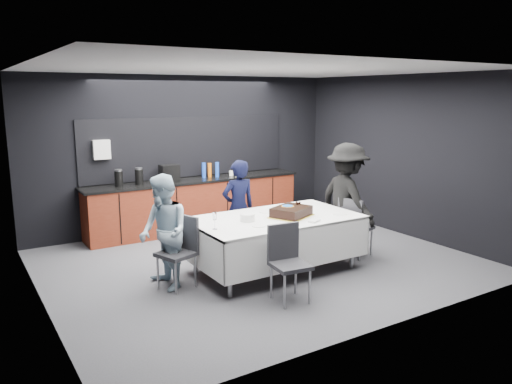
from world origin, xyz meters
TOP-DOWN VIEW (x-y plane):
  - ground at (0.00, 0.00)m, footprint 6.00×6.00m
  - room_shell at (0.00, 0.00)m, footprint 6.04×5.04m
  - kitchenette at (-0.02, 2.22)m, footprint 4.10×0.64m
  - party_table at (0.00, -0.40)m, footprint 2.32×1.32m
  - cake_assembly at (0.20, -0.50)m, footprint 0.69×0.64m
  - plate_stack at (-0.44, -0.39)m, footprint 0.20×0.20m
  - loose_plate_near at (-0.46, -0.70)m, footprint 0.18×0.18m
  - loose_plate_right_a at (0.72, -0.14)m, footprint 0.21×0.21m
  - loose_plate_right_b at (0.88, -0.75)m, footprint 0.20×0.20m
  - loose_plate_far at (0.06, -0.08)m, footprint 0.21×0.21m
  - fork_pile at (0.30, -0.90)m, footprint 0.20×0.17m
  - champagne_flute at (-1.01, -0.54)m, footprint 0.06×0.06m
  - chair_left at (-1.36, -0.24)m, footprint 0.54×0.54m
  - chair_right at (1.35, -0.54)m, footprint 0.51×0.51m
  - chair_near at (-0.44, -1.32)m, footprint 0.47×0.47m
  - person_center at (-0.08, 0.49)m, footprint 0.56×0.38m
  - person_left at (-1.56, -0.20)m, footprint 0.58×0.73m
  - person_right at (1.38, -0.35)m, footprint 0.69×1.15m

SIDE VIEW (x-z plane):
  - ground at x=0.00m, z-range 0.00..0.00m
  - chair_left at x=-1.36m, z-range 0.07..1.00m
  - chair_right at x=1.35m, z-range 0.07..1.00m
  - chair_near at x=-0.44m, z-range 0.07..1.00m
  - kitchenette at x=-0.02m, z-range -0.48..1.57m
  - party_table at x=0.00m, z-range 0.25..1.03m
  - person_left at x=-1.56m, z-range 0.00..1.48m
  - person_center at x=-0.08m, z-range 0.00..1.49m
  - loose_plate_near at x=-0.46m, z-range 0.78..0.79m
  - loose_plate_right_a at x=0.72m, z-range 0.78..0.79m
  - loose_plate_right_b at x=0.88m, z-range 0.78..0.79m
  - loose_plate_far at x=0.06m, z-range 0.78..0.79m
  - fork_pile at x=0.30m, z-range 0.78..0.81m
  - plate_stack at x=-0.44m, z-range 0.78..0.88m
  - cake_assembly at x=0.20m, z-range 0.76..0.94m
  - person_right at x=1.38m, z-range 0.00..1.73m
  - champagne_flute at x=-1.01m, z-range 0.83..1.05m
  - room_shell at x=0.00m, z-range 0.45..3.27m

